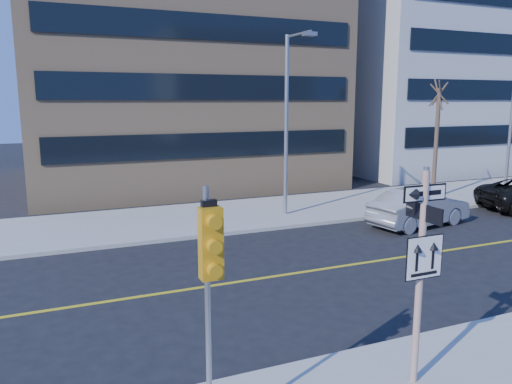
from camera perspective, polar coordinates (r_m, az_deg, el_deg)
name	(u,v)px	position (r m, az deg, el deg)	size (l,w,h in m)	color
ground	(341,332)	(12.28, 9.64, -15.53)	(120.00, 120.00, 0.00)	black
far_sidewalk	(490,191)	(32.53, 25.20, 0.14)	(66.00, 6.00, 0.15)	#9E9C94
sign_pole	(421,265)	(9.52, 18.34, -7.93)	(0.92, 0.92, 4.06)	beige
traffic_signal	(210,264)	(7.27, -5.24, -8.22)	(0.32, 0.45, 4.00)	gray
parked_car_b	(419,208)	(22.51, 18.16, -1.74)	(4.81, 1.68, 1.59)	gray
streetlight_a	(289,114)	(22.39, 3.77, 8.93)	(0.55, 2.25, 8.00)	gray
street_tree_west	(439,97)	(28.03, 20.20, 10.20)	(1.80, 1.80, 6.35)	#3D3124
building_brick	(167,45)	(35.36, -10.11, 16.25)	(18.00, 18.00, 18.00)	tan
building_grey_mid	(433,73)	(44.87, 19.59, 12.64)	(20.00, 16.00, 15.00)	#AFB3B5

